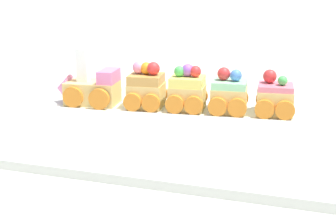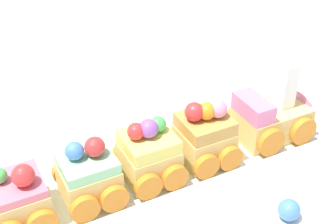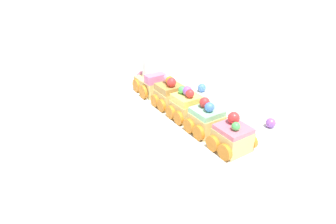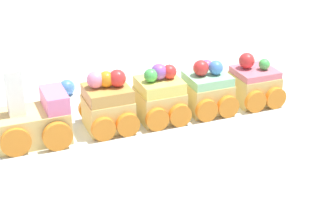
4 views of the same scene
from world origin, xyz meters
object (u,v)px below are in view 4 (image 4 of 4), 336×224
(cake_car_mint, at_px, (207,91))
(gumball_blue, at_px, (67,87))
(cake_train_locomotive, at_px, (25,123))
(gumball_purple, at_px, (206,66))
(cake_car_strawberry, at_px, (254,85))
(cake_car_caramel, at_px, (108,105))
(cake_car_lemon, at_px, (160,98))

(cake_car_mint, xyz_separation_m, gumball_blue, (0.17, -0.11, -0.02))
(cake_train_locomotive, distance_m, cake_car_mint, 0.24)
(cake_train_locomotive, distance_m, gumball_purple, 0.33)
(cake_car_mint, bearing_deg, gumball_blue, -36.57)
(cake_car_mint, distance_m, cake_car_strawberry, 0.07)
(cake_car_caramel, distance_m, cake_car_lemon, 0.07)
(cake_train_locomotive, distance_m, cake_car_caramel, 0.10)
(cake_train_locomotive, xyz_separation_m, cake_car_lemon, (-0.17, -0.02, 0.00))
(cake_car_caramel, relative_size, cake_car_strawberry, 1.01)
(cake_car_caramel, bearing_deg, cake_train_locomotive, 0.06)
(cake_car_mint, height_order, gumball_purple, cake_car_mint)
(cake_car_mint, xyz_separation_m, gumball_purple, (-0.05, -0.13, -0.02))
(cake_car_caramel, height_order, gumball_purple, cake_car_caramel)
(cake_car_strawberry, bearing_deg, gumball_purple, -84.44)
(cake_car_lemon, relative_size, cake_car_strawberry, 1.00)
(cake_train_locomotive, relative_size, cake_car_caramel, 1.48)
(gumball_blue, bearing_deg, cake_train_locomotive, 62.56)
(gumball_purple, bearing_deg, cake_car_caramel, 37.52)
(cake_train_locomotive, relative_size, gumball_purple, 5.51)
(gumball_purple, height_order, gumball_blue, gumball_blue)
(cake_car_caramel, distance_m, cake_car_mint, 0.14)
(cake_car_lemon, height_order, gumball_purple, cake_car_lemon)
(gumball_blue, bearing_deg, cake_car_mint, 148.80)
(cake_train_locomotive, height_order, gumball_blue, cake_train_locomotive)
(cake_car_lemon, distance_m, cake_car_strawberry, 0.14)
(gumball_purple, bearing_deg, gumball_blue, 6.31)
(cake_train_locomotive, bearing_deg, gumball_purple, -157.52)
(cake_car_mint, relative_size, gumball_purple, 3.68)
(cake_car_strawberry, bearing_deg, gumball_blue, -27.14)
(gumball_purple, bearing_deg, cake_train_locomotive, 27.85)
(gumball_purple, bearing_deg, cake_car_strawberry, 100.93)
(gumball_blue, bearing_deg, gumball_purple, -173.69)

